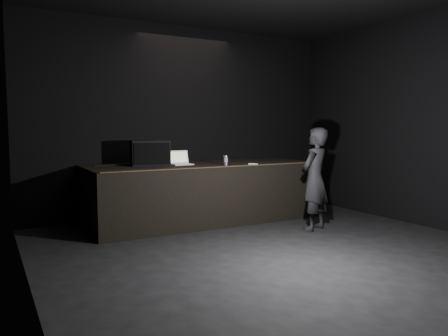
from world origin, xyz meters
name	(u,v)px	position (x,y,z in m)	size (l,w,h in m)	color
ground	(302,261)	(0.00, 0.00, 0.00)	(7.00, 7.00, 0.00)	black
room_walls	(305,94)	(0.00, 0.00, 2.02)	(6.10, 7.10, 3.52)	black
stage_riser	(203,192)	(0.00, 2.73, 0.50)	(4.00, 1.50, 1.00)	black
riser_lip	(223,166)	(0.00, 2.02, 1.01)	(3.92, 0.10, 0.01)	brown
stage_monitor	(150,153)	(-0.92, 2.86, 1.21)	(0.69, 0.56, 0.41)	black
cable	(121,164)	(-1.34, 3.15, 1.01)	(0.02, 0.02, 0.97)	black
laptop	(181,161)	(-0.41, 2.75, 1.06)	(0.35, 0.31, 0.24)	silver
beer_can	(226,160)	(0.18, 2.23, 1.08)	(0.07, 0.07, 0.17)	silver
plastic_cup	(176,162)	(-0.53, 2.67, 1.05)	(0.08, 0.08, 0.10)	white
wii_remote	(253,164)	(0.62, 2.08, 1.01)	(0.04, 0.16, 0.03)	silver
person	(315,179)	(1.23, 1.22, 0.82)	(0.59, 0.39, 1.63)	black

